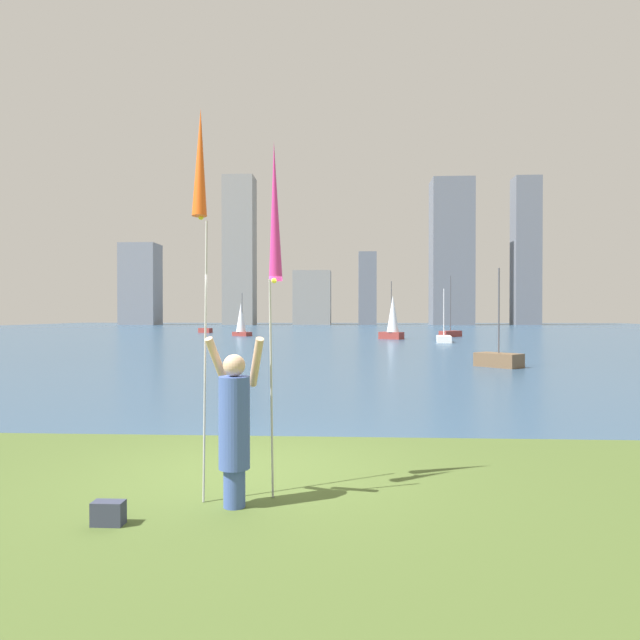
{
  "coord_description": "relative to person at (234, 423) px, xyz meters",
  "views": [
    {
      "loc": [
        1.32,
        -7.38,
        2.07
      ],
      "look_at": [
        0.12,
        15.13,
        1.82
      ],
      "focal_mm": 31.89,
      "sensor_mm": 36.0,
      "label": 1
    }
  ],
  "objects": [
    {
      "name": "skyline_tower_2",
      "position": [
        -5.91,
        100.3,
        4.14
      ],
      "size": [
        6.95,
        5.06,
        10.06
      ],
      "color": "gray",
      "rests_on": "ground"
    },
    {
      "name": "kite_flag_left",
      "position": [
        -0.37,
        0.02,
        2.67
      ],
      "size": [
        0.16,
        0.4,
        4.27
      ],
      "color": "#B2B2B7",
      "rests_on": "ground"
    },
    {
      "name": "person",
      "position": [
        0.0,
        0.0,
        0.0
      ],
      "size": [
        0.67,
        0.49,
        1.82
      ],
      "rotation": [
        0.0,
        0.0,
        -0.15
      ],
      "color": "#3F59A5",
      "rests_on": "ground"
    },
    {
      "name": "sailboat_0",
      "position": [
        10.21,
        45.45,
        -0.56
      ],
      "size": [
        2.29,
        2.3,
        5.48
      ],
      "color": "maroon",
      "rests_on": "ground"
    },
    {
      "name": "sailboat_1",
      "position": [
        6.98,
        16.3,
        -0.6
      ],
      "size": [
        1.81,
        1.85,
        3.83
      ],
      "color": "brown",
      "rests_on": "ground"
    },
    {
      "name": "skyline_tower_3",
      "position": [
        4.41,
        100.04,
        5.87
      ],
      "size": [
        3.3,
        3.02,
        13.53
      ],
      "color": "slate",
      "rests_on": "ground"
    },
    {
      "name": "sailboat_7",
      "position": [
        -8.89,
        46.21,
        0.54
      ],
      "size": [
        1.97,
        1.7,
        3.98
      ],
      "color": "maroon",
      "rests_on": "ground"
    },
    {
      "name": "sailboat_5",
      "position": [
        7.99,
        35.4,
        -0.63
      ],
      "size": [
        1.31,
        2.74,
        3.87
      ],
      "color": "white",
      "rests_on": "ground"
    },
    {
      "name": "ground",
      "position": [
        -0.09,
        52.34,
        -0.95
      ],
      "size": [
        120.0,
        138.0,
        0.12
      ],
      "color": "#475B28"
    },
    {
      "name": "kite_flag_right",
      "position": [
        0.37,
        0.5,
        2.27
      ],
      "size": [
        0.16,
        0.59,
        4.03
      ],
      "color": "#B2B2B7",
      "rests_on": "ground"
    },
    {
      "name": "skyline_tower_4",
      "position": [
        19.74,
        99.28,
        12.39
      ],
      "size": [
        7.45,
        6.13,
        26.58
      ],
      "color": "slate",
      "rests_on": "ground"
    },
    {
      "name": "sailboat_4",
      "position": [
        -14.48,
        54.78,
        -0.59
      ],
      "size": [
        1.68,
        1.28,
        3.72
      ],
      "color": "maroon",
      "rests_on": "ground"
    },
    {
      "name": "skyline_tower_5",
      "position": [
        33.58,
        100.73,
        12.7
      ],
      "size": [
        4.7,
        4.17,
        27.19
      ],
      "color": "slate",
      "rests_on": "ground"
    },
    {
      "name": "sailboat_6",
      "position": [
        4.65,
        40.34,
        0.74
      ],
      "size": [
        2.08,
        1.85,
        4.69
      ],
      "color": "maroon",
      "rests_on": "ground"
    },
    {
      "name": "skyline_tower_0",
      "position": [
        -37.72,
        97.56,
        6.62
      ],
      "size": [
        6.62,
        5.33,
        15.03
      ],
      "color": "gray",
      "rests_on": "ground"
    },
    {
      "name": "bag",
      "position": [
        -1.12,
        -0.59,
        -0.78
      ],
      "size": [
        0.31,
        0.16,
        0.23
      ],
      "color": "#33384C",
      "rests_on": "ground"
    },
    {
      "name": "skyline_tower_1",
      "position": [
        -19.43,
        99.09,
        12.88
      ],
      "size": [
        5.66,
        4.96,
        27.54
      ],
      "color": "gray",
      "rests_on": "ground"
    }
  ]
}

